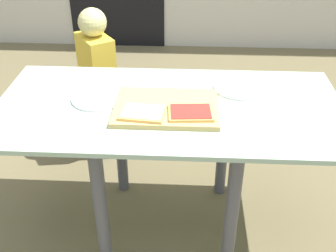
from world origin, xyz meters
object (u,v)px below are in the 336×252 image
Objects in this scene: dining_table at (169,128)px; pizza_slice_near_right at (191,113)px; plate_white_left at (98,98)px; child_left at (98,77)px; pizza_slice_near_left at (143,113)px; cutting_board at (166,108)px; plate_white_right at (239,88)px.

pizza_slice_near_right is (0.09, -0.11, 0.14)m from dining_table.
plate_white_left is 0.25× the size of child_left.
pizza_slice_near_left is at bearing -130.45° from dining_table.
plate_white_left is (-0.30, 0.08, -0.01)m from cutting_board.
pizza_slice_near_right reaches higher than plate_white_right.
dining_table is at bearing 130.59° from pizza_slice_near_right.
pizza_slice_near_left is 0.26m from plate_white_left.
plate_white_left is 0.64m from child_left.
pizza_slice_near_left is at bearing -35.54° from plate_white_left.
plate_white_left is (-0.31, 0.03, 0.12)m from dining_table.
child_left is (-0.43, 0.68, -0.20)m from cutting_board.
pizza_slice_near_right is at bearing -49.41° from dining_table.
child_left reaches higher than plate_white_left.
plate_white_right reaches higher than dining_table.
cutting_board is at bearing 147.53° from pizza_slice_near_right.
dining_table is 0.13m from cutting_board.
child_left is (-0.75, 0.47, -0.19)m from plate_white_right.
pizza_slice_near_right is at bearing -19.19° from plate_white_left.
plate_white_right is (0.61, 0.13, 0.00)m from plate_white_left.
pizza_slice_near_left is 0.85m from child_left.
pizza_slice_near_left reaches higher than plate_white_right.
child_left is at bearing 147.72° from plate_white_right.
cutting_board is 0.47× the size of child_left.
cutting_board is at bearing -147.08° from plate_white_right.
pizza_slice_near_left is 0.19m from pizza_slice_near_right.
pizza_slice_near_left is at bearing -140.42° from cutting_board.
cutting_board is 0.37m from plate_white_right.
child_left is (-0.13, 0.60, -0.19)m from plate_white_left.
cutting_board is 1.89× the size of plate_white_left.
dining_table is 0.33m from plate_white_left.
plate_white_right is (0.31, 0.20, -0.01)m from cutting_board.
cutting_board is 1.89× the size of plate_white_right.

